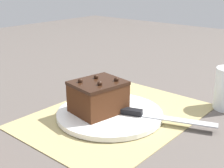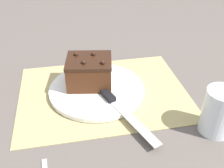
{
  "view_description": "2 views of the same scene",
  "coord_description": "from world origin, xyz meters",
  "px_view_note": "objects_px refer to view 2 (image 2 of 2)",
  "views": [
    {
      "loc": [
        0.55,
        0.46,
        0.34
      ],
      "look_at": [
        -0.01,
        -0.02,
        0.08
      ],
      "focal_mm": 50.0,
      "sensor_mm": 36.0,
      "label": 1
    },
    {
      "loc": [
        0.09,
        0.58,
        0.44
      ],
      "look_at": [
        -0.02,
        0.01,
        0.03
      ],
      "focal_mm": 42.0,
      "sensor_mm": 36.0,
      "label": 2
    }
  ],
  "objects_px": {
    "chocolate_cake": "(89,71)",
    "drinking_glass": "(219,112)",
    "cake_plate": "(97,89)",
    "serving_knife": "(115,101)"
  },
  "relations": [
    {
      "from": "serving_knife",
      "to": "drinking_glass",
      "type": "relative_size",
      "value": 2.22
    },
    {
      "from": "chocolate_cake",
      "to": "drinking_glass",
      "type": "xyz_separation_m",
      "value": [
        -0.26,
        0.22,
        0.0
      ]
    },
    {
      "from": "chocolate_cake",
      "to": "serving_knife",
      "type": "relative_size",
      "value": 0.55
    },
    {
      "from": "chocolate_cake",
      "to": "drinking_glass",
      "type": "distance_m",
      "value": 0.34
    },
    {
      "from": "cake_plate",
      "to": "chocolate_cake",
      "type": "relative_size",
      "value": 1.92
    },
    {
      "from": "chocolate_cake",
      "to": "drinking_glass",
      "type": "height_order",
      "value": "drinking_glass"
    },
    {
      "from": "drinking_glass",
      "to": "cake_plate",
      "type": "bearing_deg",
      "value": -39.01
    },
    {
      "from": "cake_plate",
      "to": "serving_knife",
      "type": "bearing_deg",
      "value": 115.02
    },
    {
      "from": "chocolate_cake",
      "to": "drinking_glass",
      "type": "relative_size",
      "value": 1.23
    },
    {
      "from": "cake_plate",
      "to": "serving_knife",
      "type": "relative_size",
      "value": 1.07
    }
  ]
}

